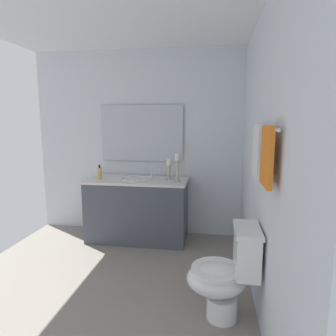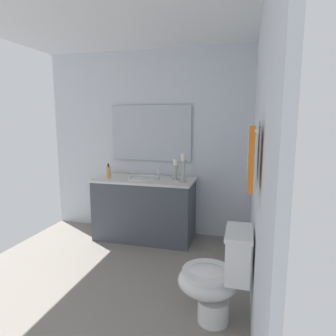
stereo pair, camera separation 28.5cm
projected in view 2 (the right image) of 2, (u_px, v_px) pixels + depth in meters
The scene contains 14 objects.
floor at pixel (99, 284), 2.79m from camera, with size 2.96×2.82×0.02m, color gray.
wall_back at pixel (260, 161), 2.24m from camera, with size 2.96×0.04×2.45m, color silver.
wall_left at pixel (148, 143), 4.01m from camera, with size 0.04×2.82×2.45m, color silver.
ceiling at pixel (87, 6), 2.40m from camera, with size 2.96×2.82×0.02m, color white.
vanity_cabinet at pixel (145, 208), 3.82m from camera, with size 0.58×1.29×0.80m.
sink_basin at pixel (144, 182), 3.76m from camera, with size 0.40×0.40×0.24m.
mirror at pixel (151, 133), 3.93m from camera, with size 0.02×1.11×0.74m, color silver.
candle_holder_tall at pixel (183, 167), 3.52m from camera, with size 0.09×0.09×0.34m.
candle_holder_short at pixel (176, 169), 3.67m from camera, with size 0.09×0.09×0.26m.
soap_bottle at pixel (108, 172), 3.83m from camera, with size 0.06×0.06×0.18m.
toilet at pixel (216, 277), 2.21m from camera, with size 0.39×0.54×0.75m.
towel_bar at pixel (255, 129), 1.86m from camera, with size 0.02×0.02×0.81m, color silver.
towel_near_vanity at pixel (250, 153), 2.08m from camera, with size 0.28×0.03×0.39m, color white.
towel_center at pixel (251, 157), 1.69m from camera, with size 0.28×0.03×0.36m, color orange.
Camera 2 is at (2.33, 1.30, 1.53)m, focal length 31.33 mm.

